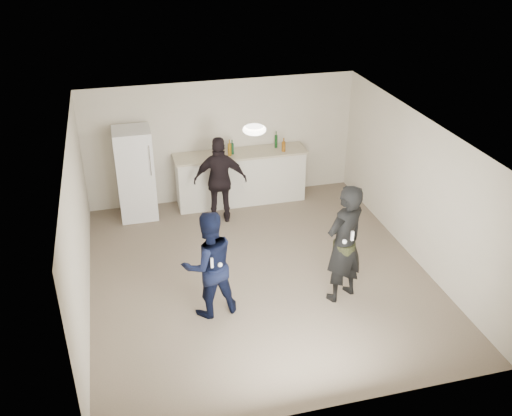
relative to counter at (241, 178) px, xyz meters
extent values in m
plane|color=#6B5B4C|center=(-0.31, -2.67, -0.53)|extent=(6.00, 6.00, 0.00)
plane|color=silver|center=(-0.31, -2.67, 1.98)|extent=(6.00, 6.00, 0.00)
plane|color=beige|center=(-0.31, 0.33, 0.72)|extent=(6.00, 0.00, 6.00)
plane|color=beige|center=(-0.31, -5.67, 0.72)|extent=(6.00, 0.00, 6.00)
plane|color=beige|center=(-3.06, -2.67, 0.72)|extent=(0.00, 6.00, 6.00)
plane|color=beige|center=(2.44, -2.67, 0.72)|extent=(0.00, 6.00, 6.00)
cube|color=silver|center=(0.00, 0.00, 0.00)|extent=(2.60, 0.56, 1.05)
cube|color=#C6B699|center=(0.00, 0.00, 0.55)|extent=(2.68, 0.64, 0.04)
cube|color=white|center=(-2.10, -0.07, 0.38)|extent=(0.70, 0.70, 1.80)
cylinder|color=silver|center=(-1.82, -0.44, 0.78)|extent=(0.02, 0.02, 0.60)
ellipsoid|color=white|center=(-0.31, -2.37, 1.93)|extent=(0.36, 0.36, 0.16)
cylinder|color=#AEADB2|center=(-0.56, -0.09, 0.65)|extent=(0.08, 0.08, 0.17)
imported|color=#0D163A|center=(-1.27, -3.44, 0.32)|extent=(0.91, 0.76, 1.69)
imported|color=black|center=(0.77, -3.58, 0.44)|extent=(0.83, 0.71, 1.93)
cylinder|color=#2C3216|center=(0.77, -3.58, 0.32)|extent=(0.34, 0.34, 0.28)
imported|color=black|center=(-0.55, -0.69, 0.34)|extent=(1.07, 0.60, 1.72)
cube|color=silver|center=(-1.27, -3.72, 0.53)|extent=(0.04, 0.04, 0.15)
sphere|color=white|center=(-1.15, -3.69, 0.45)|extent=(0.07, 0.07, 0.07)
cube|color=white|center=(0.77, -3.83, 0.72)|extent=(0.04, 0.04, 0.15)
sphere|color=white|center=(0.67, -3.80, 0.62)|extent=(0.07, 0.07, 0.07)
cylinder|color=brown|center=(0.86, -0.13, 0.67)|extent=(0.08, 0.08, 0.20)
cylinder|color=silver|center=(-0.37, 0.07, 0.65)|extent=(0.07, 0.07, 0.17)
cylinder|color=#113D16|center=(0.77, 0.10, 0.70)|extent=(0.06, 0.06, 0.27)
cylinder|color=#124122|center=(-0.17, -0.01, 0.67)|extent=(0.07, 0.07, 0.22)
cylinder|color=#956715|center=(-0.24, -0.08, 0.69)|extent=(0.07, 0.07, 0.25)
camera|label=1|loc=(-2.34, -10.33, 4.93)|focal=40.00mm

